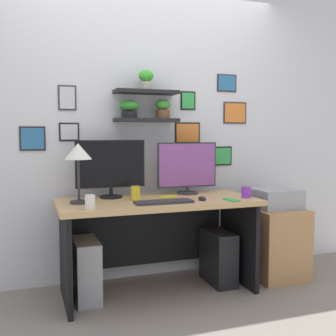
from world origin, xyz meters
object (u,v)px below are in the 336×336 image
Objects in this scene: monitor_left at (111,167)px; computer_mouse at (202,198)px; drawer_cabinet at (275,242)px; computer_tower_left at (86,270)px; cell_phone at (232,200)px; scissors_tray at (168,198)px; desk_lamp at (78,155)px; pen_cup at (90,202)px; computer_tower_right at (218,257)px; keyboard at (164,202)px; monitor_right at (187,167)px; water_cup at (136,193)px; desk at (156,225)px; printer at (276,199)px; coffee_mug at (246,192)px.

computer_mouse is (0.64, -0.37, -0.24)m from monitor_left.
drawer_cabinet is 1.65m from computer_tower_left.
cell_phone is 0.50m from scissors_tray.
desk_lamp is 1.22m from cell_phone.
desk_lamp is 0.40m from pen_cup.
computer_tower_right is (0.23, 0.18, -0.54)m from computer_mouse.
monitor_left reaches higher than keyboard.
monitor_right is 1.15× the size of computer_tower_left.
water_cup reaches higher than keyboard.
pen_cup is at bearing -153.34° from desk.
desk_lamp is at bearing 169.54° from computer_mouse.
printer reaches higher than computer_tower_left.
monitor_right is at bearing 20.05° from water_cup.
water_cup reaches higher than computer_mouse.
pen_cup is at bearing 172.46° from cell_phone.
desk_lamp is (-0.92, 0.17, 0.35)m from computer_mouse.
printer is at bearing 9.39° from keyboard.
pen_cup is (-0.90, -0.45, -0.18)m from monitor_right.
monitor_left is 0.56m from keyboard.
desk_lamp is 4.49× the size of pen_cup.
monitor_right is at bearing 138.63° from computer_tower_right.
monitor_right reaches higher than cell_phone.
monitor_left is at bearing 160.72° from coffee_mug.
pen_cup is at bearing -171.85° from printer.
coffee_mug is 0.75× the size of scissors_tray.
coffee_mug reaches higher than computer_tower_right.
desk is 0.32m from keyboard.
scissors_tray is 0.32× the size of printer.
desk_lamp is 4.08× the size of water_cup.
monitor_left is at bearing 35.20° from desk_lamp.
cell_phone is at bearing -28.00° from monitor_left.
keyboard is 3.14× the size of cell_phone.
pen_cup is at bearing -174.32° from keyboard.
computer_mouse is (-0.02, -0.37, -0.21)m from monitor_right.
coffee_mug is at bearing -15.79° from desk.
drawer_cabinet is 1.62× the size of printer.
scissors_tray is at bearing 146.56° from cell_phone.
keyboard is at bearing -21.70° from computer_tower_left.
printer is at bearing 16.03° from cell_phone.
pen_cup is 0.83× the size of scissors_tray.
monitor_right is at bearing 164.30° from printer.
cell_phone is 0.60m from computer_tower_right.
coffee_mug is (0.70, -0.20, 0.26)m from desk.
coffee_mug is at bearing 2.50° from keyboard.
coffee_mug is at bearing -7.16° from desk_lamp.
monitor_left is at bearing 171.51° from drawer_cabinet.
desk is at bearing -26.18° from monitor_left.
computer_tower_right is (1.16, 0.01, -0.89)m from desk_lamp.
computer_mouse is 0.39m from coffee_mug.
desk reaches higher than computer_tower_left.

